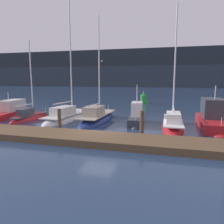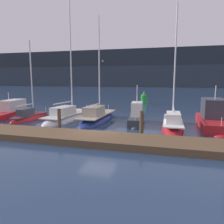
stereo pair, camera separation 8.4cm
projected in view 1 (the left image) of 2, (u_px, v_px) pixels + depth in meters
The scene contains 13 objects.
ground_plane at pixel (98, 136), 15.96m from camera, with size 400.00×400.00×0.00m, color navy.
dock at pixel (91, 138), 14.44m from camera, with size 39.54×2.80×0.45m, color brown.
mooring_pile_2 at pixel (60, 121), 16.73m from camera, with size 0.28×0.28×1.88m, color #4C3D2D.
mooring_pile_3 at pixel (142, 125), 15.08m from camera, with size 0.28×0.28×1.97m, color #4C3D2D.
motorboat_berth_2 at pixel (9, 114), 24.25m from camera, with size 3.04×7.49×3.31m.
sailboat_berth_3 at pixel (30, 118), 22.34m from camera, with size 1.55×5.73×8.64m.
sailboat_berth_4 at pixel (68, 118), 22.25m from camera, with size 3.15×8.36×12.81m.
sailboat_berth_5 at pixel (97, 120), 21.38m from camera, with size 2.43×7.77×10.76m.
motorboat_berth_6 at pixel (137, 120), 20.11m from camera, with size 1.86×4.66×4.08m.
sailboat_berth_7 at pixel (173, 127), 18.28m from camera, with size 1.93×7.19×10.95m.
motorboat_berth_8 at pixel (213, 121), 18.76m from camera, with size 2.54×7.08×4.03m.
channel_buoy at pixel (143, 99), 36.48m from camera, with size 1.48×1.48×2.03m.
hillside_backdrop at pixel (154, 69), 118.67m from camera, with size 240.00×23.00×19.77m.
Camera 1 is at (5.05, -14.70, 4.15)m, focal length 35.00 mm.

